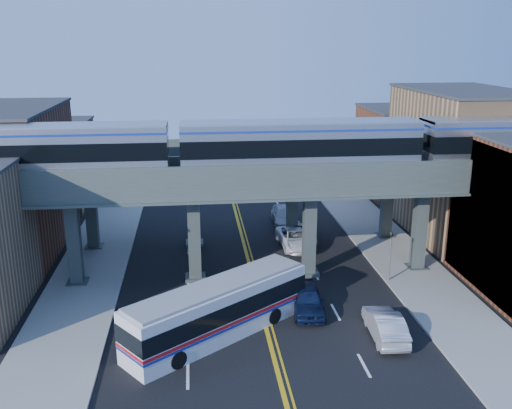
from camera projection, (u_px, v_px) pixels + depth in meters
The scene contains 19 objects.
ground at pixel (267, 332), 32.58m from camera, with size 120.00×120.00×0.00m, color black.
sidewalk_west at pixel (90, 271), 40.87m from camera, with size 5.00×70.00×0.16m, color gray.
sidewalk_east at pixel (400, 258), 43.32m from camera, with size 5.00×70.00×0.16m, color gray.
building_west_b at pixel (5, 181), 44.34m from camera, with size 8.00×14.00×11.00m, color brown.
building_west_c at pixel (47, 165), 57.16m from camera, with size 8.00×10.00×8.00m, color #A47D55.
building_east_b at pixel (460, 164), 48.14m from camera, with size 8.00×14.00×12.00m, color #A47D55.
building_east_c at pixel (403, 152), 60.97m from camera, with size 8.00×10.00×9.00m, color brown.
mural_panel at pixel (484, 223), 36.62m from camera, with size 0.10×9.50×9.50m, color #226A95.
elevated_viaduct_near at pixel (252, 188), 38.40m from camera, with size 52.00×3.60×7.40m.
elevated_viaduct_far at pixel (243, 166), 45.08m from camera, with size 52.00×3.60×7.40m.
transit_train at pixel (300, 145), 37.94m from camera, with size 48.99×3.07×3.58m.
stop_sign at pixel (266, 282), 34.98m from camera, with size 0.76×0.09×2.63m.
traffic_signal at pixel (390, 251), 38.64m from camera, with size 0.15×0.18×4.10m.
transit_bus at pixel (219, 310), 31.84m from camera, with size 10.78×9.02×2.98m.
car_lane_a at pixel (307, 299), 34.90m from camera, with size 1.88×4.68×1.60m, color #0F1837.
car_lane_b at pixel (305, 235), 46.52m from camera, with size 1.52×4.35×1.43m, color #2B2B2D.
car_lane_c at pixel (295, 238), 45.74m from camera, with size 2.40×5.21×1.45m, color white.
car_lane_d at pixel (285, 216), 51.17m from camera, with size 2.25×5.53×1.60m, color #A1A1A6.
car_parked_curb at pixel (385, 325), 31.86m from camera, with size 1.61×4.61×1.52m, color #AAA9AE.
Camera 1 is at (-3.88, -28.99, 16.12)m, focal length 40.00 mm.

